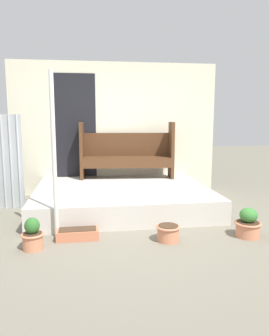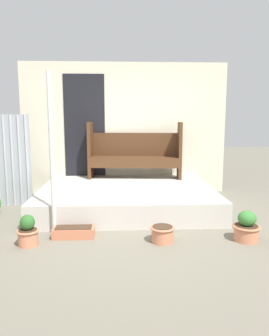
# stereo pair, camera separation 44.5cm
# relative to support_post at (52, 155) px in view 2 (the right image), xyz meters

# --- Properties ---
(ground_plane) EXTENTS (24.00, 24.00, 0.00)m
(ground_plane) POSITION_rel_support_post_xyz_m (1.05, 0.07, -1.06)
(ground_plane) COLOR #706B5B
(porch_slab) EXTENTS (2.88, 2.29, 0.36)m
(porch_slab) POSITION_rel_support_post_xyz_m (0.99, 1.22, -0.88)
(porch_slab) COLOR beige
(porch_slab) RESTS_ON ground_plane
(house_wall) EXTENTS (4.08, 0.08, 2.60)m
(house_wall) POSITION_rel_support_post_xyz_m (0.96, 2.39, 0.25)
(house_wall) COLOR beige
(house_wall) RESTS_ON ground_plane
(support_post) EXTENTS (0.06, 0.06, 2.11)m
(support_post) POSITION_rel_support_post_xyz_m (0.00, 0.00, 0.00)
(support_post) COLOR silver
(support_post) RESTS_ON ground_plane
(bench) EXTENTS (1.82, 0.56, 1.09)m
(bench) POSITION_rel_support_post_xyz_m (1.19, 2.10, -0.18)
(bench) COLOR #4C2D19
(bench) RESTS_ON porch_slab
(flower_pot_left) EXTENTS (0.27, 0.27, 0.38)m
(flower_pot_left) POSITION_rel_support_post_xyz_m (-0.24, -0.38, -0.89)
(flower_pot_left) COLOR tan
(flower_pot_left) RESTS_ON ground_plane
(flower_pot_middle) EXTENTS (0.31, 0.31, 0.20)m
(flower_pot_middle) POSITION_rel_support_post_xyz_m (1.40, -0.36, -0.94)
(flower_pot_middle) COLOR tan
(flower_pot_middle) RESTS_ON ground_plane
(flower_pot_right) EXTENTS (0.35, 0.35, 0.39)m
(flower_pot_right) POSITION_rel_support_post_xyz_m (2.46, -0.37, -0.89)
(flower_pot_right) COLOR tan
(flower_pot_right) RESTS_ON ground_plane
(planter_box_rect) EXTENTS (0.53, 0.23, 0.14)m
(planter_box_rect) POSITION_rel_support_post_xyz_m (0.27, -0.13, -0.99)
(planter_box_rect) COLOR #C67251
(planter_box_rect) RESTS_ON ground_plane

